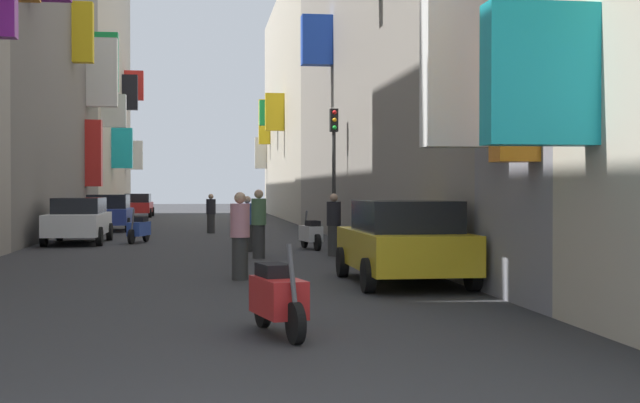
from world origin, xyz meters
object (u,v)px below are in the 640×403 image
(parked_car_yellow, at_px, (404,241))
(pedestrian_far_away, at_px, (247,224))
(scooter_blue, at_px, (139,229))
(traffic_light_near_corner, at_px, (334,152))
(scooter_white, at_px, (311,234))
(parked_car_white, at_px, (79,219))
(parked_car_red, at_px, (138,205))
(pedestrian_mid_street, at_px, (211,214))
(pedestrian_near_right, at_px, (240,236))
(pedestrian_crossing, at_px, (334,225))
(parked_car_blue, at_px, (108,212))
(scooter_red, at_px, (278,297))
(pedestrian_near_left, at_px, (259,224))

(parked_car_yellow, xyz_separation_m, pedestrian_far_away, (-2.45, 8.61, -0.03))
(scooter_blue, relative_size, traffic_light_near_corner, 0.43)
(scooter_white, bearing_deg, parked_car_white, 152.03)
(parked_car_yellow, height_order, scooter_blue, parked_car_yellow)
(parked_car_red, distance_m, pedestrian_far_away, 31.69)
(parked_car_red, relative_size, pedestrian_mid_street, 2.80)
(pedestrian_near_right, xyz_separation_m, pedestrian_far_away, (0.54, 7.47, -0.07))
(pedestrian_crossing, bearing_deg, parked_car_blue, 116.62)
(scooter_red, bearing_deg, pedestrian_mid_street, 91.30)
(pedestrian_mid_street, bearing_deg, pedestrian_far_away, -84.92)
(scooter_red, relative_size, pedestrian_near_right, 1.02)
(scooter_red, height_order, traffic_light_near_corner, traffic_light_near_corner)
(scooter_red, distance_m, traffic_light_near_corner, 17.85)
(scooter_blue, distance_m, traffic_light_near_corner, 6.90)
(parked_car_white, bearing_deg, parked_car_blue, 89.71)
(parked_car_yellow, xyz_separation_m, pedestrian_crossing, (-0.25, 6.80, 0.02))
(pedestrian_mid_street, bearing_deg, parked_car_white, -127.06)
(parked_car_red, relative_size, pedestrian_near_right, 2.59)
(parked_car_white, relative_size, scooter_red, 2.56)
(pedestrian_crossing, bearing_deg, scooter_red, -102.02)
(scooter_white, distance_m, pedestrian_crossing, 2.55)
(parked_car_white, relative_size, traffic_light_near_corner, 1.01)
(parked_car_white, bearing_deg, scooter_blue, -1.70)
(parked_car_blue, distance_m, scooter_blue, 8.75)
(scooter_white, xyz_separation_m, pedestrian_far_away, (-1.91, -0.70, 0.32))
(scooter_blue, height_order, pedestrian_far_away, pedestrian_far_away)
(parked_car_white, relative_size, parked_car_yellow, 1.11)
(parked_car_red, distance_m, scooter_blue, 26.87)
(pedestrian_far_away, bearing_deg, pedestrian_near_left, -85.95)
(scooter_white, distance_m, pedestrian_near_left, 3.55)
(pedestrian_near_left, distance_m, pedestrian_far_away, 2.38)
(scooter_white, relative_size, scooter_red, 1.04)
(parked_car_red, xyz_separation_m, scooter_white, (7.23, -30.54, -0.32))
(parked_car_blue, bearing_deg, pedestrian_near_left, -70.67)
(scooter_blue, relative_size, pedestrian_mid_street, 1.19)
(parked_car_blue, height_order, pedestrian_near_right, pedestrian_near_right)
(parked_car_yellow, distance_m, pedestrian_crossing, 6.80)
(pedestrian_crossing, distance_m, pedestrian_far_away, 2.84)
(scooter_blue, xyz_separation_m, pedestrian_far_away, (3.32, -4.44, 0.32))
(parked_car_yellow, relative_size, scooter_red, 2.32)
(traffic_light_near_corner, bearing_deg, parked_car_red, 106.77)
(pedestrian_mid_street, xyz_separation_m, pedestrian_far_away, (0.91, -10.26, -0.01))
(parked_car_blue, height_order, pedestrian_mid_street, pedestrian_mid_street)
(pedestrian_near_left, xyz_separation_m, traffic_light_near_corner, (2.86, 5.89, 2.11))
(pedestrian_mid_street, bearing_deg, traffic_light_near_corner, -59.67)
(parked_car_yellow, distance_m, pedestrian_mid_street, 19.16)
(scooter_white, bearing_deg, pedestrian_near_left, -119.54)
(parked_car_white, height_order, parked_car_blue, parked_car_blue)
(parked_car_red, distance_m, traffic_light_near_corner, 29.03)
(scooter_blue, height_order, traffic_light_near_corner, traffic_light_near_corner)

